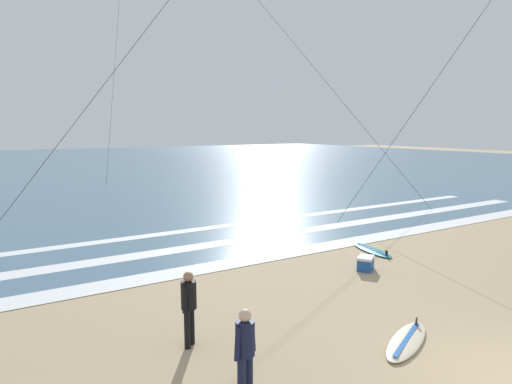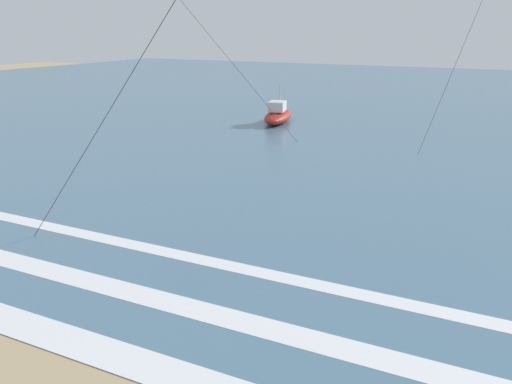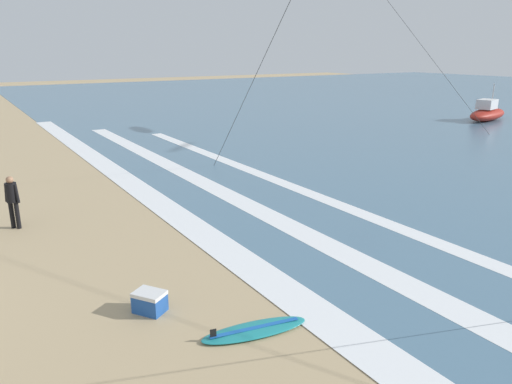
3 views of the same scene
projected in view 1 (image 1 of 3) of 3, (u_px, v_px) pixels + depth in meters
The scene contains 9 objects.
ocean_surface at pixel (60, 166), 52.93m from camera, with size 140.00×90.00×0.01m, color slate.
wave_foam_shoreline at pixel (244, 261), 15.06m from camera, with size 54.39×1.02×0.01m, color white.
wave_foam_mid_break at pixel (194, 247), 16.79m from camera, with size 41.33×0.87×0.01m, color white.
wave_foam_outer_break at pixel (198, 229), 19.74m from camera, with size 36.82×0.64×0.01m, color white.
surfer_background_far at pixel (189, 302), 9.10m from camera, with size 0.44×0.41×1.60m.
surfer_foreground_main at pixel (245, 347), 7.24m from camera, with size 0.51×0.32×1.60m.
surfboard_near_water at pixel (372, 250), 16.27m from camera, with size 0.96×2.17×0.25m.
surfboard_right_spare at pixel (407, 341), 9.36m from camera, with size 2.15×1.44×0.25m.
cooler_box at pixel (366, 263), 14.14m from camera, with size 0.76×0.71×0.44m.
Camera 1 is at (-7.83, -3.66, 4.49)m, focal length 31.23 mm.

